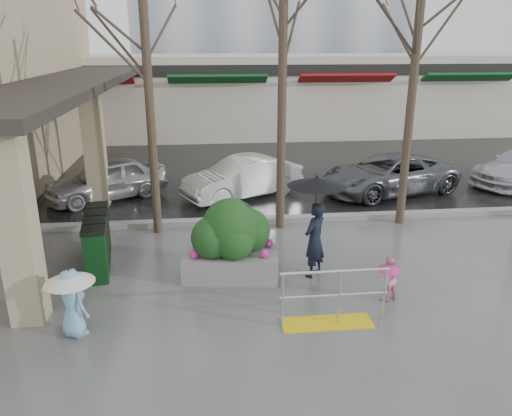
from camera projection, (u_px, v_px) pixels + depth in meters
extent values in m
plane|color=#51514F|center=(247.00, 294.00, 9.77)|extent=(120.00, 120.00, 0.00)
cube|color=black|center=(215.00, 121.00, 30.49)|extent=(120.00, 36.00, 0.01)
cube|color=gray|center=(234.00, 221.00, 13.51)|extent=(120.00, 0.30, 0.15)
cube|color=#2D2823|center=(72.00, 77.00, 15.66)|extent=(2.80, 18.00, 0.25)
cube|color=tan|center=(18.00, 228.00, 8.35)|extent=(0.55, 0.55, 3.50)
cube|color=tan|center=(95.00, 148.00, 14.47)|extent=(0.55, 0.55, 3.50)
cube|color=beige|center=(254.00, 95.00, 26.29)|extent=(34.00, 6.00, 4.00)
cube|color=maroon|center=(84.00, 84.00, 22.48)|extent=(4.50, 1.68, 0.87)
cube|color=#0F4C1E|center=(218.00, 83.00, 23.08)|extent=(4.50, 1.68, 0.87)
cube|color=maroon|center=(344.00, 82.00, 23.69)|extent=(4.50, 1.68, 0.87)
cube|color=#0F4C1E|center=(464.00, 81.00, 24.29)|extent=(4.50, 1.68, 0.87)
cube|color=black|center=(260.00, 70.00, 23.11)|extent=(34.00, 0.35, 0.50)
cube|color=yellow|center=(327.00, 323.00, 8.77)|extent=(1.60, 0.50, 0.02)
cylinder|color=silver|center=(282.00, 300.00, 8.53)|extent=(0.05, 0.05, 1.00)
cylinder|color=silver|center=(339.00, 297.00, 8.63)|extent=(0.05, 0.05, 1.00)
cylinder|color=silver|center=(384.00, 295.00, 8.71)|extent=(0.05, 0.05, 1.00)
cylinder|color=silver|center=(335.00, 272.00, 8.46)|extent=(1.90, 0.06, 0.06)
cylinder|color=silver|center=(334.00, 295.00, 8.60)|extent=(1.90, 0.04, 0.04)
cylinder|color=#382B21|center=(149.00, 99.00, 11.87)|extent=(0.22, 0.22, 6.80)
cylinder|color=#382B21|center=(282.00, 93.00, 12.16)|extent=(0.22, 0.22, 7.00)
cylinder|color=#382B21|center=(411.00, 102.00, 12.58)|extent=(0.22, 0.22, 6.50)
imported|color=black|center=(315.00, 240.00, 10.31)|extent=(0.69, 0.69, 1.61)
cylinder|color=black|center=(316.00, 202.00, 10.04)|extent=(0.02, 0.02, 1.02)
cone|color=black|center=(317.00, 182.00, 9.91)|extent=(1.20, 1.20, 0.18)
sphere|color=black|center=(317.00, 176.00, 9.87)|extent=(0.05, 0.05, 0.05)
imported|color=pink|center=(388.00, 278.00, 9.45)|extent=(0.52, 0.46, 0.89)
cylinder|color=black|center=(388.00, 271.00, 9.39)|extent=(0.02, 0.02, 0.38)
cone|color=#D62188|center=(389.00, 266.00, 9.36)|extent=(0.47, 0.47, 0.18)
sphere|color=black|center=(389.00, 260.00, 9.33)|extent=(0.05, 0.05, 0.05)
imported|color=#76A9D1|center=(73.00, 303.00, 8.25)|extent=(0.69, 0.67, 1.20)
cylinder|color=black|center=(71.00, 288.00, 8.16)|extent=(0.02, 0.02, 0.56)
cone|color=beige|center=(69.00, 278.00, 8.10)|extent=(0.81, 0.81, 0.18)
sphere|color=black|center=(68.00, 271.00, 8.06)|extent=(0.05, 0.05, 0.05)
cube|color=slate|center=(231.00, 265.00, 10.43)|extent=(2.08, 1.24, 0.54)
ellipsoid|color=#123A15|center=(231.00, 228.00, 10.17)|extent=(1.20, 1.08, 1.26)
sphere|color=#123A15|center=(212.00, 238.00, 10.08)|extent=(0.86, 0.86, 0.86)
sphere|color=#123A15|center=(248.00, 231.00, 10.40)|extent=(0.91, 0.91, 0.91)
cube|color=#0C3613|center=(96.00, 257.00, 10.14)|extent=(0.50, 0.50, 1.07)
cube|color=black|center=(93.00, 231.00, 9.95)|extent=(0.53, 0.53, 0.08)
cube|color=black|center=(97.00, 247.00, 10.63)|extent=(0.50, 0.50, 1.07)
cube|color=black|center=(94.00, 222.00, 10.45)|extent=(0.53, 0.53, 0.08)
cube|color=#0D3B17|center=(98.00, 238.00, 11.12)|extent=(0.50, 0.50, 1.07)
cube|color=black|center=(96.00, 213.00, 10.94)|extent=(0.53, 0.53, 0.08)
cube|color=black|center=(99.00, 230.00, 11.62)|extent=(0.50, 0.50, 1.07)
cube|color=black|center=(97.00, 206.00, 11.43)|extent=(0.53, 0.53, 0.08)
imported|color=#A9A8AD|center=(106.00, 179.00, 15.45)|extent=(3.94, 3.17, 1.26)
imported|color=white|center=(243.00, 178.00, 15.64)|extent=(4.01, 2.93, 1.26)
imported|color=#585B60|center=(389.00, 174.00, 16.07)|extent=(4.95, 3.33, 1.26)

